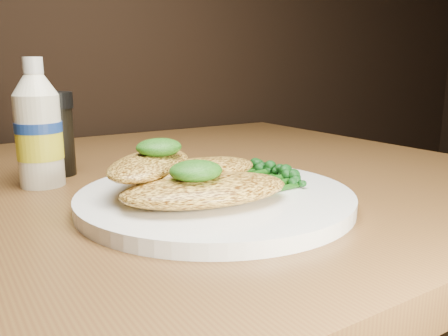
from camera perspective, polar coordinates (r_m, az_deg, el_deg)
plate at (r=0.50m, az=-1.08°, el=-3.73°), size 0.30×0.30×0.02m
chicken_front at (r=0.45m, az=-2.29°, el=-2.69°), size 0.18×0.12×0.03m
chicken_mid at (r=0.50m, az=-3.51°, el=-0.37°), size 0.16×0.09×0.02m
chicken_back at (r=0.50m, az=-9.17°, el=0.44°), size 0.16×0.16×0.02m
pesto_front at (r=0.44m, az=-3.52°, el=-0.34°), size 0.05×0.05×0.02m
pesto_back at (r=0.50m, az=-8.09°, el=2.56°), size 0.06×0.06×0.02m
broccolini_bundle at (r=0.52m, az=2.55°, el=-0.99°), size 0.17×0.15×0.02m
mayo_bottle at (r=0.61m, az=-22.11°, el=5.20°), size 0.06×0.06×0.16m
pepper_grinder at (r=0.67m, az=-19.98°, el=3.97°), size 0.06×0.06×0.11m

